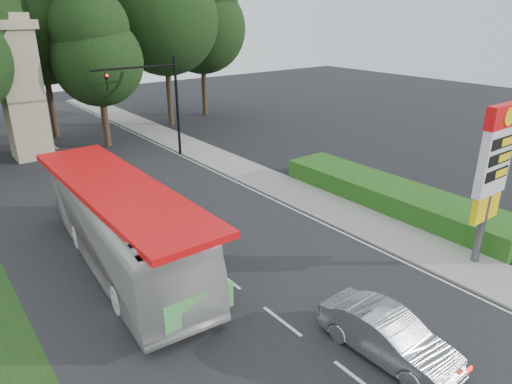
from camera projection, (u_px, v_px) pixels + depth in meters
road_surface at (173, 238)px, 21.81m from camera, size 14.00×80.00×0.02m
sidewalk_right at (303, 196)px, 26.61m from camera, size 3.00×80.00×0.12m
hedge at (393, 196)px, 25.17m from camera, size 3.00×14.00×1.20m
gas_station_pylon at (494, 165)px, 18.02m from camera, size 2.10×0.45×6.85m
traffic_signal_mast at (160, 94)px, 32.15m from camera, size 6.10×0.35×7.20m
monument at (21, 88)px, 32.05m from camera, size 3.00×3.00×10.05m
tree_east_near at (92, 16)px, 40.05m from camera, size 8.12×8.12×15.95m
tree_far_east at (201, 9)px, 44.01m from camera, size 8.68×8.68×17.05m
tree_monument_right at (96, 42)px, 33.73m from camera, size 6.72×6.72×13.20m
transit_bus at (121, 225)px, 19.04m from camera, size 3.93×13.01×3.57m
sedan_silver at (388, 336)px, 14.09m from camera, size 1.76×4.61×1.50m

